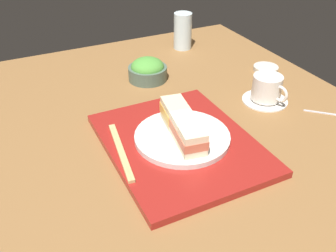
{
  "coord_description": "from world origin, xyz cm",
  "views": [
    {
      "loc": [
        58.25,
        -36.79,
        51.21
      ],
      "look_at": [
        -4.18,
        -6.28,
        5.0
      ],
      "focal_mm": 40.26,
      "sensor_mm": 36.0,
      "label": 1
    }
  ],
  "objects_px": {
    "drinking_glass": "(183,31)",
    "small_sauce_dish": "(266,68)",
    "salad_bowl": "(148,70)",
    "sandwich_near": "(175,112)",
    "sandwich_far": "(191,139)",
    "coffee_cup": "(267,90)",
    "chopsticks_pair": "(121,151)",
    "sandwich_plate": "(182,137)",
    "sandwich_middle": "(183,125)",
    "teaspoon": "(335,114)"
  },
  "relations": [
    {
      "from": "drinking_glass",
      "to": "small_sauce_dish",
      "type": "relative_size",
      "value": 1.6
    },
    {
      "from": "salad_bowl",
      "to": "teaspoon",
      "type": "bearing_deg",
      "value": 41.33
    },
    {
      "from": "sandwich_middle",
      "to": "drinking_glass",
      "type": "distance_m",
      "value": 0.58
    },
    {
      "from": "drinking_glass",
      "to": "sandwich_plate",
      "type": "bearing_deg",
      "value": -27.95
    },
    {
      "from": "sandwich_near",
      "to": "salad_bowl",
      "type": "bearing_deg",
      "value": 169.17
    },
    {
      "from": "small_sauce_dish",
      "to": "sandwich_plate",
      "type": "bearing_deg",
      "value": -60.96
    },
    {
      "from": "salad_bowl",
      "to": "drinking_glass",
      "type": "xyz_separation_m",
      "value": [
        -0.18,
        0.21,
        0.03
      ]
    },
    {
      "from": "coffee_cup",
      "to": "drinking_glass",
      "type": "distance_m",
      "value": 0.44
    },
    {
      "from": "salad_bowl",
      "to": "drinking_glass",
      "type": "bearing_deg",
      "value": 129.8
    },
    {
      "from": "sandwich_near",
      "to": "salad_bowl",
      "type": "xyz_separation_m",
      "value": [
        -0.29,
        0.05,
        -0.03
      ]
    },
    {
      "from": "small_sauce_dish",
      "to": "sandwich_far",
      "type": "bearing_deg",
      "value": -56.19
    },
    {
      "from": "sandwich_plate",
      "to": "coffee_cup",
      "type": "height_order",
      "value": "coffee_cup"
    },
    {
      "from": "sandwich_middle",
      "to": "sandwich_far",
      "type": "distance_m",
      "value": 0.05
    },
    {
      "from": "chopsticks_pair",
      "to": "drinking_glass",
      "type": "bearing_deg",
      "value": 140.36
    },
    {
      "from": "salad_bowl",
      "to": "teaspoon",
      "type": "distance_m",
      "value": 0.53
    },
    {
      "from": "drinking_glass",
      "to": "small_sauce_dish",
      "type": "bearing_deg",
      "value": 27.77
    },
    {
      "from": "sandwich_far",
      "to": "coffee_cup",
      "type": "bearing_deg",
      "value": 113.4
    },
    {
      "from": "sandwich_middle",
      "to": "chopsticks_pair",
      "type": "height_order",
      "value": "sandwich_middle"
    },
    {
      "from": "coffee_cup",
      "to": "teaspoon",
      "type": "bearing_deg",
      "value": 40.43
    },
    {
      "from": "coffee_cup",
      "to": "sandwich_plate",
      "type": "bearing_deg",
      "value": -75.23
    },
    {
      "from": "sandwich_middle",
      "to": "sandwich_near",
      "type": "bearing_deg",
      "value": 171.19
    },
    {
      "from": "sandwich_near",
      "to": "salad_bowl",
      "type": "distance_m",
      "value": 0.29
    },
    {
      "from": "coffee_cup",
      "to": "chopsticks_pair",
      "type": "bearing_deg",
      "value": -81.76
    },
    {
      "from": "teaspoon",
      "to": "coffee_cup",
      "type": "bearing_deg",
      "value": -139.57
    },
    {
      "from": "sandwich_middle",
      "to": "chopsticks_pair",
      "type": "xyz_separation_m",
      "value": [
        -0.01,
        -0.14,
        -0.04
      ]
    },
    {
      "from": "sandwich_plate",
      "to": "salad_bowl",
      "type": "distance_m",
      "value": 0.35
    },
    {
      "from": "sandwich_plate",
      "to": "teaspoon",
      "type": "bearing_deg",
      "value": 82.07
    },
    {
      "from": "sandwich_far",
      "to": "drinking_glass",
      "type": "xyz_separation_m",
      "value": [
        -0.57,
        0.28,
        0.01
      ]
    },
    {
      "from": "sandwich_near",
      "to": "sandwich_far",
      "type": "bearing_deg",
      "value": -8.81
    },
    {
      "from": "sandwich_middle",
      "to": "coffee_cup",
      "type": "relative_size",
      "value": 0.63
    },
    {
      "from": "sandwich_far",
      "to": "coffee_cup",
      "type": "relative_size",
      "value": 0.62
    },
    {
      "from": "salad_bowl",
      "to": "sandwich_near",
      "type": "bearing_deg",
      "value": -10.83
    },
    {
      "from": "sandwich_plate",
      "to": "small_sauce_dish",
      "type": "relative_size",
      "value": 2.78
    },
    {
      "from": "sandwich_plate",
      "to": "teaspoon",
      "type": "xyz_separation_m",
      "value": [
        0.06,
        0.41,
        -0.02
      ]
    },
    {
      "from": "sandwich_middle",
      "to": "small_sauce_dish",
      "type": "relative_size",
      "value": 1.05
    },
    {
      "from": "sandwich_far",
      "to": "drinking_glass",
      "type": "relative_size",
      "value": 0.64
    },
    {
      "from": "sandwich_near",
      "to": "small_sauce_dish",
      "type": "relative_size",
      "value": 1.07
    },
    {
      "from": "salad_bowl",
      "to": "chopsticks_pair",
      "type": "xyz_separation_m",
      "value": [
        0.33,
        -0.2,
        -0.01
      ]
    },
    {
      "from": "drinking_glass",
      "to": "small_sauce_dish",
      "type": "xyz_separation_m",
      "value": [
        0.28,
        0.15,
        -0.06
      ]
    },
    {
      "from": "sandwich_far",
      "to": "small_sauce_dish",
      "type": "bearing_deg",
      "value": 123.81
    },
    {
      "from": "drinking_glass",
      "to": "sandwich_middle",
      "type": "bearing_deg",
      "value": -27.95
    },
    {
      "from": "sandwich_far",
      "to": "chopsticks_pair",
      "type": "bearing_deg",
      "value": -117.36
    },
    {
      "from": "sandwich_plate",
      "to": "salad_bowl",
      "type": "xyz_separation_m",
      "value": [
        -0.34,
        0.06,
        0.01
      ]
    },
    {
      "from": "sandwich_near",
      "to": "drinking_glass",
      "type": "bearing_deg",
      "value": 150.13
    },
    {
      "from": "chopsticks_pair",
      "to": "teaspoon",
      "type": "relative_size",
      "value": 2.38
    },
    {
      "from": "sandwich_near",
      "to": "coffee_cup",
      "type": "bearing_deg",
      "value": 94.85
    },
    {
      "from": "sandwich_middle",
      "to": "chopsticks_pair",
      "type": "distance_m",
      "value": 0.15
    },
    {
      "from": "small_sauce_dish",
      "to": "teaspoon",
      "type": "distance_m",
      "value": 0.29
    },
    {
      "from": "sandwich_plate",
      "to": "drinking_glass",
      "type": "height_order",
      "value": "drinking_glass"
    },
    {
      "from": "sandwich_near",
      "to": "drinking_glass",
      "type": "distance_m",
      "value": 0.53
    }
  ]
}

